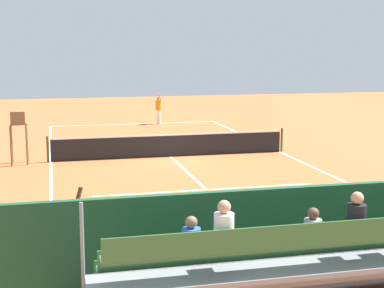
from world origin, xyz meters
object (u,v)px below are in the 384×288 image
Objects in this scene: umpire_chair at (19,132)px; tennis_racket at (149,126)px; bleacher_stand at (347,261)px; tennis_ball_near at (158,129)px; equipment_bag at (333,260)px; tennis_player at (159,107)px; line_judge at (82,234)px; tennis_net at (170,145)px.

tennis_racket is (-6.93, -10.11, -1.30)m from umpire_chair.
bleacher_stand is 4.23× the size of umpire_chair.
tennis_ball_near is (-0.17, 1.82, 0.02)m from tennis_racket.
umpire_chair reaches higher than equipment_bag.
tennis_racket is at bearing -124.41° from umpire_chair.
tennis_ball_near is (-0.85, -23.52, -0.96)m from bleacher_stand.
tennis_ball_near reaches higher than tennis_racket.
equipment_bag is 24.07m from tennis_player.
line_judge reaches higher than tennis_ball_near.
line_judge is at bearing 76.10° from tennis_player.
tennis_racket is 1.83m from tennis_ball_near.
umpire_chair reaches higher than line_judge.
tennis_net is 10.76m from tennis_player.
tennis_net is 5.35× the size of line_judge.
bleacher_stand is 5.11m from line_judge.
tennis_ball_near is (-0.90, -8.09, -0.47)m from tennis_net.
umpire_chair reaches higher than tennis_player.
line_judge is (5.24, -0.50, 0.84)m from equipment_bag.
umpire_chair is (6.20, 0.20, 0.81)m from tennis_net.
tennis_racket is at bearing -89.71° from equipment_bag.
equipment_bag is 0.47× the size of line_judge.
bleacher_stand is 15.80× the size of tennis_racket.
tennis_net is 13.64m from line_judge.
tennis_racket is at bearing -91.53° from bleacher_stand.
tennis_player reaches higher than equipment_bag.
tennis_ball_near is at bearing -130.57° from umpire_chair.
tennis_player reaches higher than tennis_net.
equipment_bag reaches higher than tennis_ball_near.
tennis_player is (-1.38, -26.08, 0.03)m from bleacher_stand.
tennis_player is (-7.63, -10.85, -0.30)m from umpire_chair.
tennis_player is 2.80m from tennis_ball_near.
line_judge is at bearing 98.08° from umpire_chair.
equipment_bag is (-0.84, 13.40, -0.32)m from tennis_net.
equipment_bag is 23.31m from tennis_racket.
line_judge reaches higher than tennis_net.
bleacher_stand is 25.36m from tennis_racket.
tennis_racket is (0.71, 0.74, -1.00)m from tennis_player.
tennis_racket is at bearing 46.48° from tennis_player.
tennis_player is 24.26m from line_judge.
tennis_racket is at bearing -84.56° from tennis_ball_near.
umpire_chair is 1.11× the size of line_judge.
tennis_player is 29.18× the size of tennis_ball_near.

